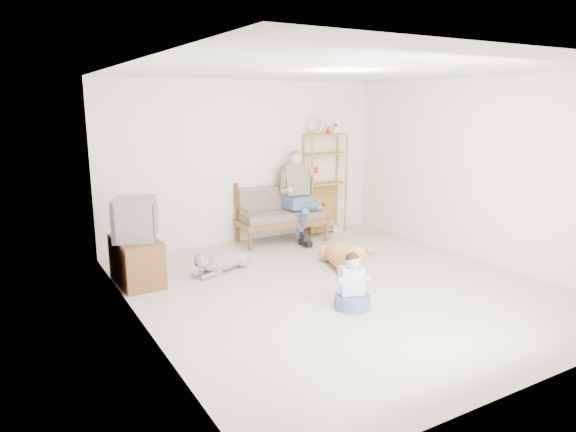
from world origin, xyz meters
TOP-DOWN VIEW (x-y plane):
  - floor at (0.00, 0.00)m, footprint 5.50×5.50m
  - ceiling at (0.00, 0.00)m, footprint 5.50×5.50m
  - wall_back at (0.00, 2.75)m, footprint 5.00×0.00m
  - wall_front at (0.00, -2.75)m, footprint 5.00×0.00m
  - wall_left at (-2.50, 0.00)m, footprint 0.00×5.50m
  - wall_right at (2.50, 0.00)m, footprint 0.00×5.50m
  - loveseat at (0.46, 2.40)m, footprint 1.55×0.82m
  - man at (0.74, 2.17)m, footprint 0.59×0.84m
  - etagere at (1.48, 2.55)m, footprint 0.80×0.35m
  - book_stack at (1.68, 2.43)m, footprint 0.22×0.19m
  - tv_stand at (-2.23, 1.45)m, footprint 0.54×0.92m
  - crt_tv at (-2.19, 1.47)m, footprint 0.70×0.77m
  - wall_outlet at (-1.25, 2.73)m, footprint 0.12×0.02m
  - golden_retriever at (0.46, 0.52)m, footprint 0.72×1.55m
  - shaggy_dog at (-1.09, 1.34)m, footprint 1.11×0.54m
  - terrier at (1.04, 0.88)m, footprint 0.30×0.54m
  - child at (-0.29, -0.64)m, footprint 0.42×0.42m

SIDE VIEW (x-z plane):
  - floor at x=0.00m, z-range 0.00..0.00m
  - book_stack at x=1.68m, z-range 0.00..0.12m
  - terrier at x=1.04m, z-range -0.02..0.20m
  - shaggy_dog at x=-1.09m, z-range -0.03..0.31m
  - golden_retriever at x=0.46m, z-range -0.05..0.44m
  - child at x=-0.29m, z-range -0.09..0.57m
  - wall_outlet at x=-1.25m, z-range 0.26..0.34m
  - tv_stand at x=-2.23m, z-range 0.00..0.60m
  - loveseat at x=0.46m, z-range 0.01..0.96m
  - man at x=0.74m, z-range 0.03..1.39m
  - crt_tv at x=-2.19m, z-range 0.60..1.13m
  - etagere at x=1.48m, z-range -0.13..1.97m
  - wall_left at x=-2.50m, z-range -1.40..4.10m
  - wall_right at x=2.50m, z-range -1.40..4.10m
  - wall_back at x=0.00m, z-range -1.15..3.85m
  - wall_front at x=0.00m, z-range -1.15..3.85m
  - ceiling at x=0.00m, z-range 2.70..2.70m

